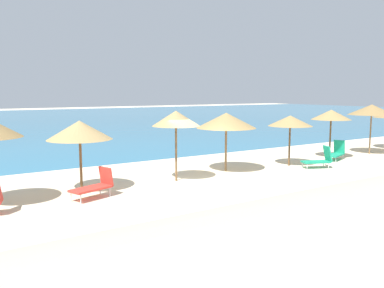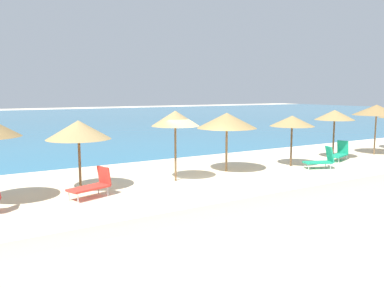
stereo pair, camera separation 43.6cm
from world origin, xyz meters
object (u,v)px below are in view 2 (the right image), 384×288
beach_umbrella_5 (227,121)px  beach_umbrella_4 (175,119)px  beach_umbrella_3 (78,130)px  beach_umbrella_7 (335,115)px  lounge_chair_1 (340,153)px  lounge_chair_4 (93,185)px  beach_umbrella_8 (377,110)px  lounge_chair_3 (322,160)px  beach_umbrella_6 (292,121)px

beach_umbrella_5 → beach_umbrella_4: bearing=-170.2°
beach_umbrella_3 → beach_umbrella_7: size_ratio=0.98×
beach_umbrella_5 → beach_umbrella_7: bearing=-1.6°
lounge_chair_1 → lounge_chair_4: bearing=72.7°
beach_umbrella_5 → beach_umbrella_8: (10.12, -0.44, 0.25)m
beach_umbrella_7 → lounge_chair_4: beach_umbrella_7 is taller
lounge_chair_1 → lounge_chair_3: (-2.60, -1.06, 0.03)m
beach_umbrella_6 → lounge_chair_1: beach_umbrella_6 is taller
beach_umbrella_8 → lounge_chair_1: (-3.33, -0.27, -2.17)m
beach_umbrella_6 → beach_umbrella_8: beach_umbrella_8 is taller
lounge_chair_1 → beach_umbrella_6: bearing=67.7°
beach_umbrella_8 → lounge_chair_4: bearing=-177.1°
beach_umbrella_4 → beach_umbrella_7: beach_umbrella_4 is taller
beach_umbrella_7 → beach_umbrella_8: beach_umbrella_8 is taller
beach_umbrella_3 → lounge_chair_1: (13.42, -0.60, -1.83)m
beach_umbrella_3 → beach_umbrella_5: size_ratio=0.95×
beach_umbrella_4 → lounge_chair_1: 9.92m
beach_umbrella_6 → beach_umbrella_7: bearing=6.1°
beach_umbrella_6 → beach_umbrella_7: (3.48, 0.37, 0.17)m
beach_umbrella_5 → lounge_chair_3: beach_umbrella_5 is taller
beach_umbrella_8 → beach_umbrella_7: bearing=175.5°
beach_umbrella_4 → lounge_chair_4: bearing=-167.9°
lounge_chair_1 → lounge_chair_3: size_ratio=1.06×
lounge_chair_1 → beach_umbrella_3: bearing=67.7°
lounge_chair_3 → lounge_chair_4: 10.73m
beach_umbrella_4 → lounge_chair_3: beach_umbrella_4 is taller
lounge_chair_4 → beach_umbrella_3: bearing=-13.3°
lounge_chair_1 → lounge_chair_3: bearing=92.4°
beach_umbrella_8 → lounge_chair_3: (-5.93, -1.33, -2.13)m
beach_umbrella_5 → lounge_chair_4: 6.90m
beach_umbrella_8 → lounge_chair_3: bearing=-167.4°
beach_umbrella_3 → lounge_chair_4: beach_umbrella_3 is taller
beach_umbrella_8 → lounge_chair_4: (-16.64, -0.84, -2.11)m
beach_umbrella_3 → lounge_chair_3: (10.82, -1.67, -1.80)m
beach_umbrella_7 → lounge_chair_1: size_ratio=1.69×
beach_umbrella_4 → beach_umbrella_5: beach_umbrella_4 is taller
beach_umbrella_4 → beach_umbrella_5: size_ratio=1.05×
lounge_chair_3 → beach_umbrella_6: bearing=54.6°
beach_umbrella_3 → beach_umbrella_7: bearing=-0.4°
beach_umbrella_5 → beach_umbrella_6: size_ratio=1.10×
beach_umbrella_4 → beach_umbrella_8: bearing=0.2°
lounge_chair_4 → beach_umbrella_5: bearing=-97.3°
beach_umbrella_3 → beach_umbrella_5: 6.62m
beach_umbrella_3 → beach_umbrella_5: (6.62, 0.11, 0.08)m
beach_umbrella_3 → lounge_chair_1: 13.56m
beach_umbrella_4 → lounge_chair_4: beach_umbrella_4 is taller
beach_umbrella_4 → lounge_chair_1: beach_umbrella_4 is taller
beach_umbrella_3 → beach_umbrella_6: size_ratio=1.05×
beach_umbrella_5 → beach_umbrella_8: beach_umbrella_8 is taller
beach_umbrella_3 → lounge_chair_4: size_ratio=1.65×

